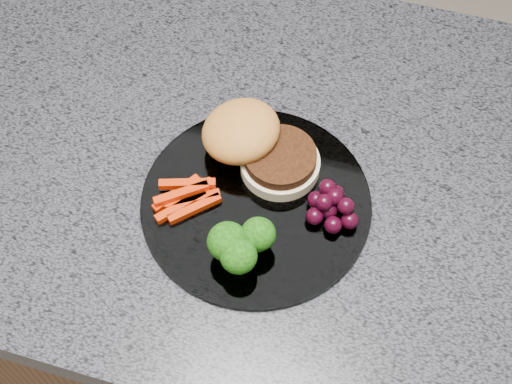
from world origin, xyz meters
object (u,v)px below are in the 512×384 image
island_cabinet (232,300)px  grape_bunch (332,206)px  plate (256,203)px  burger (255,144)px

island_cabinet → grape_bunch: (0.15, -0.05, 0.49)m
plate → grape_bunch: size_ratio=4.25×
island_cabinet → grape_bunch: size_ratio=19.63×
burger → grape_bunch: 0.12m
plate → burger: bearing=107.8°
burger → grape_bunch: bearing=-21.2°
island_cabinet → plate: bearing=-45.6°
island_cabinet → grape_bunch: 0.52m
plate → grape_bunch: grape_bunch is taller
grape_bunch → plate: bearing=-173.5°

